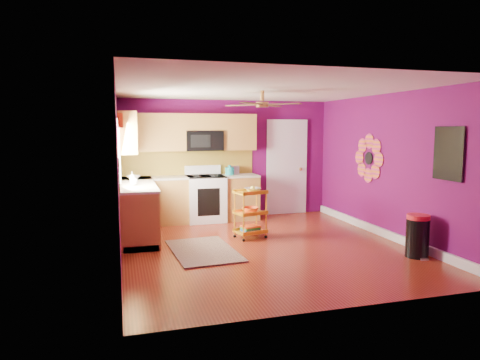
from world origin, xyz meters
name	(u,v)px	position (x,y,z in m)	size (l,w,h in m)	color
ground	(265,246)	(0.00, 0.00, 0.00)	(5.00, 5.00, 0.00)	maroon
room_envelope	(268,146)	(0.03, 0.00, 1.63)	(4.54, 5.04, 2.52)	#600B50
lower_cabinets	(169,205)	(-1.35, 1.82, 0.43)	(2.81, 2.31, 0.94)	olive
electric_range	(206,198)	(-0.55, 2.17, 0.48)	(0.76, 0.66, 1.13)	white
upper_cabinetry	(170,134)	(-1.24, 2.17, 1.80)	(2.80, 2.30, 1.26)	olive
left_window	(120,138)	(-2.22, 1.05, 1.74)	(0.08, 1.35, 1.08)	white
panel_door	(287,168)	(1.35, 2.47, 1.02)	(0.95, 0.11, 2.15)	white
right_wall_art	(401,156)	(2.23, -0.34, 1.44)	(0.04, 2.74, 1.04)	black
ceiling_fan	(262,104)	(0.00, 0.20, 2.29)	(1.01, 1.01, 0.26)	#BF8C3F
shag_rug	(203,251)	(-1.02, 0.00, 0.01)	(0.93, 1.52, 0.02)	black
rolling_cart	(251,211)	(-0.06, 0.60, 0.47)	(0.58, 0.48, 0.91)	yellow
trash_can	(417,236)	(1.98, -1.14, 0.32)	(0.40, 0.41, 0.64)	black
teal_kettle	(230,171)	(-0.03, 2.20, 1.02)	(0.18, 0.18, 0.21)	teal
toaster	(233,170)	(0.08, 2.31, 1.03)	(0.22, 0.15, 0.18)	beige
soap_bottle_a	(132,177)	(-2.03, 1.39, 1.04)	(0.09, 0.09, 0.20)	#EA3F72
soap_bottle_b	(134,180)	(-2.01, 1.21, 1.02)	(0.12, 0.12, 0.16)	white
counter_dish	(133,177)	(-1.99, 1.98, 0.97)	(0.27, 0.27, 0.07)	white
counter_cup	(134,182)	(-2.00, 1.03, 0.99)	(0.13, 0.13, 0.10)	white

